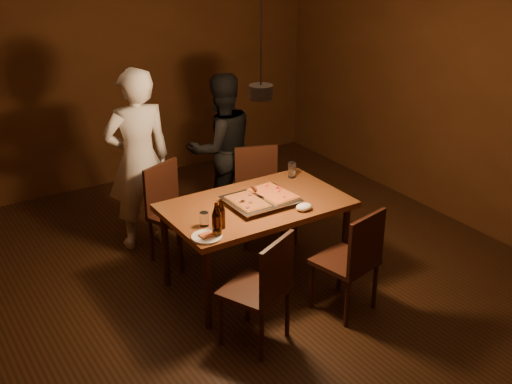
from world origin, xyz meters
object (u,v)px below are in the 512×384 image
beer_bottle_a (217,220)px  beer_bottle_b (221,214)px  pizza_tray (261,201)px  dining_table (256,211)px  diner_white (138,160)px  chair_far_left (171,203)px  chair_near_left (264,282)px  pendant_lamp (261,90)px  diner_dark (221,148)px  chair_far_right (258,185)px  chair_near_right (354,253)px  plate_slice (207,237)px

beer_bottle_a → beer_bottle_b: size_ratio=1.15×
pizza_tray → beer_bottle_b: bearing=-160.4°
dining_table → pizza_tray: pizza_tray is taller
beer_bottle_a → diner_white: size_ratio=0.16×
dining_table → chair_far_left: size_ratio=2.74×
chair_near_left → beer_bottle_a: beer_bottle_a is taller
pendant_lamp → diner_dark: bearing=71.8°
chair_far_left → dining_table: bearing=94.9°
chair_far_right → pizza_tray: (-0.46, -0.75, 0.24)m
chair_far_right → beer_bottle_a: 1.53m
chair_near_right → plate_slice: (-1.02, 0.48, 0.22)m
pendant_lamp → pizza_tray: bearing=56.5°
diner_dark → beer_bottle_b: bearing=63.0°
pizza_tray → diner_dark: size_ratio=0.36×
chair_near_left → chair_far_left: bearing=64.8°
chair_far_right → chair_far_left: bearing=15.6°
beer_bottle_b → diner_dark: diner_dark is taller
beer_bottle_b → chair_near_right: bearing=-33.5°
pizza_tray → diner_white: bearing=111.8°
chair_near_left → diner_white: (-0.11, 1.95, 0.32)m
chair_near_left → pendant_lamp: pendant_lamp is taller
dining_table → diner_dark: (0.40, 1.27, 0.09)m
chair_far_right → beer_bottle_b: 1.39m
pizza_tray → beer_bottle_a: (-0.59, -0.31, 0.11)m
beer_bottle_b → pendant_lamp: size_ratio=0.22×
chair_near_left → chair_near_right: size_ratio=1.12×
chair_near_right → beer_bottle_a: beer_bottle_a is taller
pizza_tray → pendant_lamp: (-0.12, -0.18, 0.99)m
beer_bottle_a → diner_dark: 1.88m
dining_table → chair_far_right: 0.88m
chair_far_left → chair_near_left: 1.57m
chair_far_right → diner_white: (-1.02, 0.46, 0.32)m
beer_bottle_b → plate_slice: beer_bottle_b is taller
chair_near_left → diner_white: diner_white is taller
chair_far_right → diner_dark: diner_dark is taller
chair_far_right → chair_near_left: bearing=79.1°
dining_table → chair_far_right: size_ratio=2.78×
dining_table → chair_far_left: (-0.41, 0.80, -0.14)m
chair_far_left → beer_bottle_b: (-0.06, -1.03, 0.33)m
chair_far_left → chair_far_right: size_ratio=1.01×
plate_slice → diner_white: bearing=86.1°
dining_table → chair_far_right: bearing=56.1°
beer_bottle_b → plate_slice: bearing=-153.9°
beer_bottle_b → chair_near_left: bearing=-85.6°
pendant_lamp → beer_bottle_a: bearing=-164.3°
diner_white → chair_far_right: bearing=159.6°
chair_near_right → pizza_tray: 0.88m
pizza_tray → diner_dark: diner_dark is taller
chair_near_right → diner_white: (-0.92, 1.98, 0.32)m
pizza_tray → plate_slice: 0.72m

